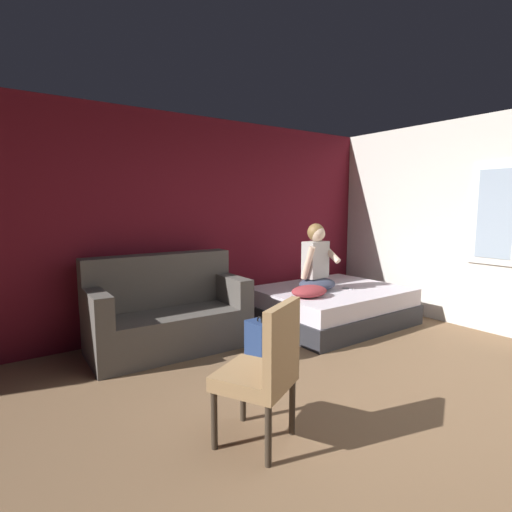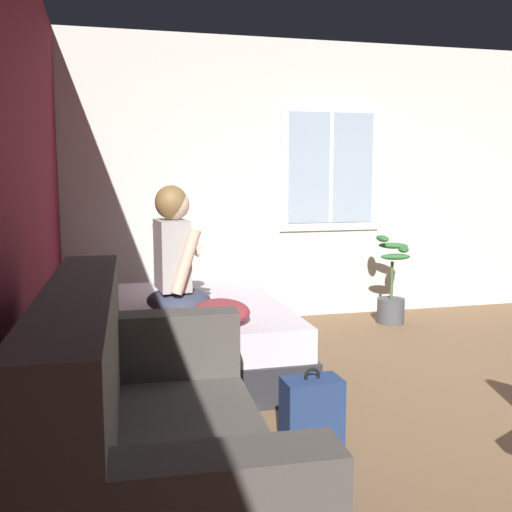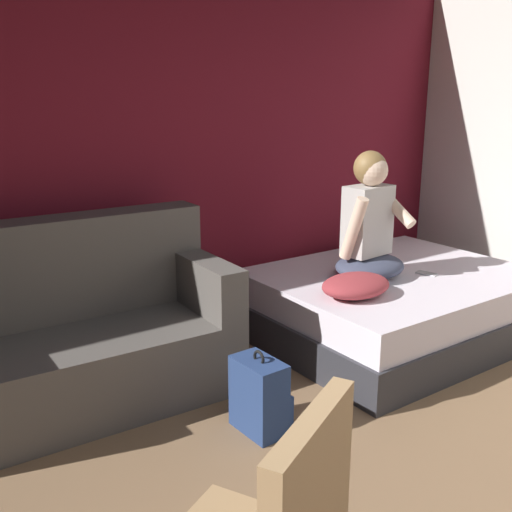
# 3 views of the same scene
# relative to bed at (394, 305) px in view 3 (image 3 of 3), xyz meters

# --- Properties ---
(wall_back_accent) EXTENTS (10.63, 0.16, 2.70)m
(wall_back_accent) POSITION_rel_bed_xyz_m (-1.51, 0.99, 1.11)
(wall_back_accent) COLOR maroon
(wall_back_accent) RESTS_ON ground
(bed) EXTENTS (1.92, 1.52, 0.48)m
(bed) POSITION_rel_bed_xyz_m (0.00, 0.00, 0.00)
(bed) COLOR #2D2D33
(bed) RESTS_ON ground
(couch) EXTENTS (1.73, 0.89, 1.04)m
(couch) POSITION_rel_bed_xyz_m (-2.19, 0.40, 0.16)
(couch) COLOR #514C47
(couch) RESTS_ON ground
(person_seated) EXTENTS (0.56, 0.49, 0.88)m
(person_seated) POSITION_rel_bed_xyz_m (-0.24, 0.05, 0.60)
(person_seated) COLOR #383D51
(person_seated) RESTS_ON bed
(backpack) EXTENTS (0.24, 0.31, 0.46)m
(backpack) POSITION_rel_bed_xyz_m (-1.54, -0.48, -0.04)
(backpack) COLOR navy
(backpack) RESTS_ON ground
(throw_pillow) EXTENTS (0.48, 0.37, 0.14)m
(throw_pillow) POSITION_rel_bed_xyz_m (-0.60, -0.20, 0.31)
(throw_pillow) COLOR #993338
(throw_pillow) RESTS_ON bed
(cell_phone) EXTENTS (0.11, 0.16, 0.01)m
(cell_phone) POSITION_rel_bed_xyz_m (0.15, -0.15, 0.25)
(cell_phone) COLOR #B7B7BC
(cell_phone) RESTS_ON bed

